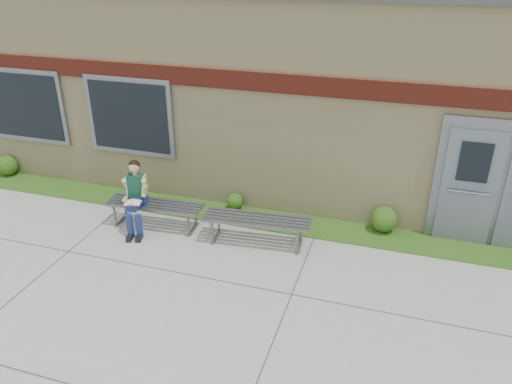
% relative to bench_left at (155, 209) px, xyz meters
% --- Properties ---
extents(ground, '(80.00, 80.00, 0.00)m').
position_rel_bench_left_xyz_m(ground, '(1.96, -1.77, -0.37)').
color(ground, '#9E9E99').
rests_on(ground, ground).
extents(grass_strip, '(16.00, 0.80, 0.02)m').
position_rel_bench_left_xyz_m(grass_strip, '(1.96, 0.83, -0.36)').
color(grass_strip, '#254D14').
rests_on(grass_strip, ground).
extents(school_building, '(16.20, 6.22, 4.20)m').
position_rel_bench_left_xyz_m(school_building, '(1.96, 4.22, 1.74)').
color(school_building, beige).
rests_on(school_building, ground).
extents(bench_left, '(1.85, 0.62, 0.47)m').
position_rel_bench_left_xyz_m(bench_left, '(0.00, 0.00, 0.00)').
color(bench_left, slate).
rests_on(bench_left, ground).
extents(bench_right, '(1.94, 0.70, 0.49)m').
position_rel_bench_left_xyz_m(bench_right, '(2.00, 0.00, 0.02)').
color(bench_right, slate).
rests_on(bench_right, ground).
extents(girl, '(0.54, 0.82, 1.34)m').
position_rel_bench_left_xyz_m(girl, '(-0.25, -0.19, 0.34)').
color(girl, navy).
rests_on(girl, ground).
extents(shrub_west, '(0.46, 0.46, 0.46)m').
position_rel_bench_left_xyz_m(shrub_west, '(-4.35, 1.08, -0.11)').
color(shrub_west, '#254D14').
rests_on(shrub_west, grass_strip).
extents(shrub_mid, '(0.32, 0.32, 0.32)m').
position_rel_bench_left_xyz_m(shrub_mid, '(1.21, 1.08, -0.18)').
color(shrub_mid, '#254D14').
rests_on(shrub_mid, grass_strip).
extents(shrub_east, '(0.48, 0.48, 0.48)m').
position_rel_bench_left_xyz_m(shrub_east, '(4.13, 1.08, -0.11)').
color(shrub_east, '#254D14').
rests_on(shrub_east, grass_strip).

